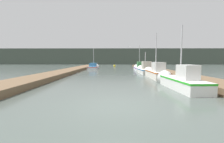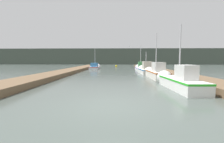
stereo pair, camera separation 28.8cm
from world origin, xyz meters
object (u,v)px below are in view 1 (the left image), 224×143
at_px(fishing_boat_2, 145,70).
at_px(channel_buoy, 115,66).
at_px(fishing_boat_1, 155,72).
at_px(mooring_piling_1, 153,69).
at_px(mooring_piling_0, 157,70).
at_px(fishing_boat_4, 94,67).
at_px(fishing_boat_3, 139,68).
at_px(seagull_lead, 129,47).
at_px(fishing_boat_0, 179,81).

bearing_deg(fishing_boat_2, channel_buoy, 100.55).
height_order(fishing_boat_1, mooring_piling_1, fishing_boat_1).
distance_m(fishing_boat_2, mooring_piling_0, 2.30).
bearing_deg(fishing_boat_4, fishing_boat_2, -49.78).
height_order(fishing_boat_3, mooring_piling_0, fishing_boat_3).
xyz_separation_m(mooring_piling_0, seagull_lead, (-2.88, 5.50, 3.29)).
xyz_separation_m(fishing_boat_1, channel_buoy, (-4.01, 24.07, -0.34)).
bearing_deg(fishing_boat_3, mooring_piling_0, -80.65).
distance_m(fishing_boat_1, fishing_boat_3, 10.51).
relative_size(fishing_boat_1, mooring_piling_0, 5.08).
bearing_deg(seagull_lead, fishing_boat_3, 169.91).
height_order(mooring_piling_0, channel_buoy, mooring_piling_0).
bearing_deg(seagull_lead, mooring_piling_1, 65.87).
relative_size(fishing_boat_2, mooring_piling_0, 4.38).
distance_m(channel_buoy, seagull_lead, 16.38).
distance_m(fishing_boat_0, fishing_boat_4, 22.11).
distance_m(mooring_piling_0, mooring_piling_1, 1.59).
bearing_deg(fishing_boat_3, fishing_boat_1, -88.11).
bearing_deg(fishing_boat_0, channel_buoy, 95.66).
distance_m(mooring_piling_0, channel_buoy, 21.92).
height_order(fishing_boat_0, seagull_lead, fishing_boat_0).
bearing_deg(fishing_boat_1, fishing_boat_4, 119.31).
height_order(fishing_boat_2, seagull_lead, seagull_lead).
bearing_deg(fishing_boat_0, fishing_boat_3, 87.37).
xyz_separation_m(fishing_boat_3, fishing_boat_4, (-8.41, 4.21, -0.06)).
relative_size(fishing_boat_2, fishing_boat_3, 0.77).
relative_size(channel_buoy, seagull_lead, 2.07).
bearing_deg(fishing_boat_0, seagull_lead, 95.32).
xyz_separation_m(fishing_boat_2, fishing_boat_4, (-8.16, 9.97, -0.09)).
bearing_deg(channel_buoy, seagull_lead, -82.15).
xyz_separation_m(fishing_boat_1, fishing_boat_4, (-8.25, 14.72, -0.14)).
distance_m(mooring_piling_0, seagull_lead, 7.03).
height_order(fishing_boat_1, fishing_boat_4, fishing_boat_1).
height_order(mooring_piling_1, channel_buoy, mooring_piling_1).
xyz_separation_m(fishing_boat_0, mooring_piling_1, (0.92, 10.14, 0.16)).
bearing_deg(fishing_boat_3, fishing_boat_4, 156.18).
bearing_deg(seagull_lead, mooring_piling_0, 59.06).
distance_m(fishing_boat_4, mooring_piling_0, 15.16).
xyz_separation_m(mooring_piling_1, channel_buoy, (-4.88, 19.74, -0.47)).
bearing_deg(fishing_boat_4, fishing_boat_1, -59.83).
distance_m(fishing_boat_0, mooring_piling_1, 10.18).
bearing_deg(mooring_piling_1, channel_buoy, 103.87).
xyz_separation_m(fishing_boat_4, mooring_piling_1, (9.11, -10.39, 0.27)).
bearing_deg(mooring_piling_0, mooring_piling_1, 96.80).
relative_size(fishing_boat_3, channel_buoy, 5.77).
relative_size(fishing_boat_1, channel_buoy, 5.13).
xyz_separation_m(fishing_boat_4, channel_buoy, (4.24, 9.35, -0.20)).
relative_size(mooring_piling_0, seagull_lead, 2.09).
xyz_separation_m(fishing_boat_2, seagull_lead, (-1.74, 3.51, 3.39)).
height_order(fishing_boat_0, fishing_boat_1, fishing_boat_1).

